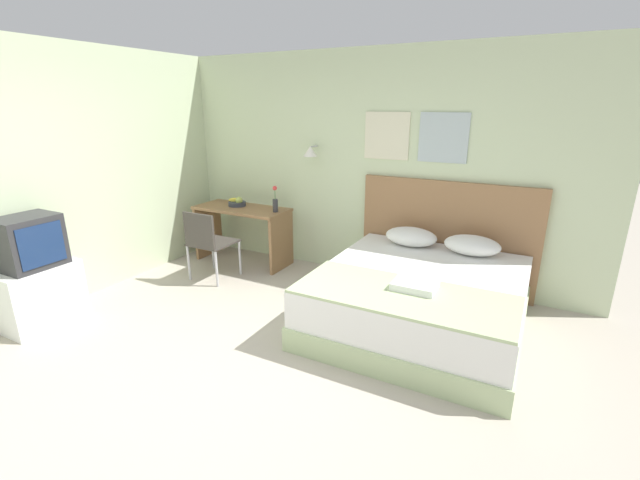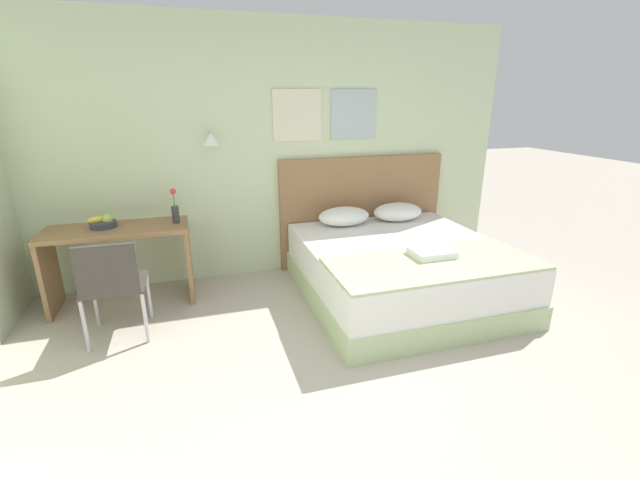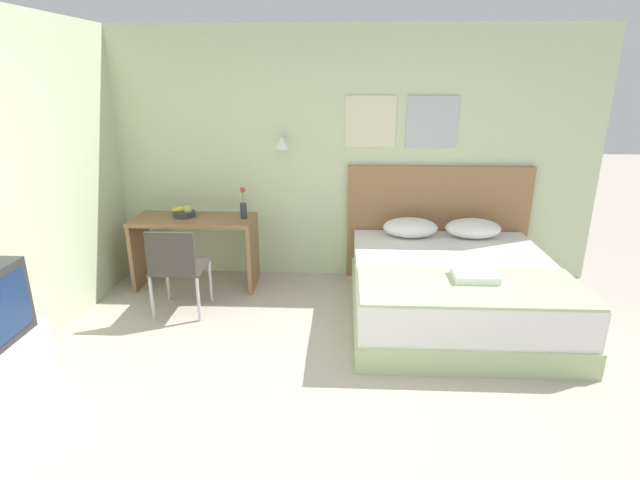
# 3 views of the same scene
# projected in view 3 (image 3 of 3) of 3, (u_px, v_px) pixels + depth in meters

# --- Properties ---
(ground_plane) EXTENTS (24.00, 24.00, 0.00)m
(ground_plane) POSITION_uv_depth(u_px,v_px,m) (327.00, 433.00, 3.16)
(ground_plane) COLOR #B2A899
(wall_back) EXTENTS (5.51, 0.31, 2.65)m
(wall_back) POSITION_uv_depth(u_px,v_px,m) (337.00, 157.00, 5.31)
(wall_back) COLOR beige
(wall_back) RESTS_ON ground_plane
(bed) EXTENTS (1.83, 1.96, 0.55)m
(bed) POSITION_uv_depth(u_px,v_px,m) (453.00, 291.00, 4.58)
(bed) COLOR #B2C693
(bed) RESTS_ON ground_plane
(headboard) EXTENTS (1.95, 0.06, 1.25)m
(headboard) POSITION_uv_depth(u_px,v_px,m) (437.00, 223.00, 5.43)
(headboard) COLOR #8E6642
(headboard) RESTS_ON ground_plane
(pillow_left) EXTENTS (0.57, 0.37, 0.20)m
(pillow_left) POSITION_uv_depth(u_px,v_px,m) (410.00, 227.00, 5.18)
(pillow_left) COLOR white
(pillow_left) RESTS_ON bed
(pillow_right) EXTENTS (0.57, 0.37, 0.20)m
(pillow_right) POSITION_uv_depth(u_px,v_px,m) (473.00, 228.00, 5.15)
(pillow_right) COLOR white
(pillow_right) RESTS_ON bed
(throw_blanket) EXTENTS (1.78, 0.78, 0.02)m
(throw_blanket) POSITION_uv_depth(u_px,v_px,m) (471.00, 287.00, 3.95)
(throw_blanket) COLOR #B2C693
(throw_blanket) RESTS_ON bed
(folded_towel_near_foot) EXTENTS (0.35, 0.28, 0.06)m
(folded_towel_near_foot) POSITION_uv_depth(u_px,v_px,m) (475.00, 275.00, 4.06)
(folded_towel_near_foot) COLOR white
(folded_towel_near_foot) RESTS_ON throw_blanket
(desk) EXTENTS (1.25, 0.55, 0.75)m
(desk) POSITION_uv_depth(u_px,v_px,m) (195.00, 238.00, 5.24)
(desk) COLOR #8E6642
(desk) RESTS_ON ground_plane
(desk_chair) EXTENTS (0.47, 0.47, 0.85)m
(desk_chair) POSITION_uv_depth(u_px,v_px,m) (176.00, 264.00, 4.57)
(desk_chair) COLOR #3D3833
(desk_chair) RESTS_ON ground_plane
(fruit_bowl) EXTENTS (0.25, 0.23, 0.13)m
(fruit_bowl) POSITION_uv_depth(u_px,v_px,m) (184.00, 213.00, 5.21)
(fruit_bowl) COLOR #333842
(fruit_bowl) RESTS_ON desk
(flower_vase) EXTENTS (0.07, 0.07, 0.33)m
(flower_vase) POSITION_uv_depth(u_px,v_px,m) (243.00, 207.00, 5.11)
(flower_vase) COLOR #333338
(flower_vase) RESTS_ON desk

